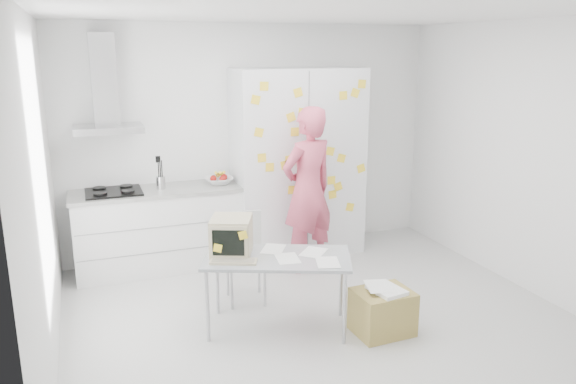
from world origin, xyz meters
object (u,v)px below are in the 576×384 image
object	(u,v)px
person	(308,190)
desk	(248,246)
chair	(244,251)
cardboard_box	(383,311)

from	to	relation	value
person	desk	bearing A→B (deg)	28.85
person	chair	xyz separation A→B (m)	(-0.87, -0.49, -0.42)
person	desk	size ratio (longest dim) A/B	1.31
desk	chair	size ratio (longest dim) A/B	1.61
desk	cardboard_box	size ratio (longest dim) A/B	2.79
desk	cardboard_box	bearing A→B (deg)	-4.24
desk	chair	world-z (taller)	desk
desk	cardboard_box	world-z (taller)	desk
desk	chair	distance (m)	0.64
person	chair	world-z (taller)	person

